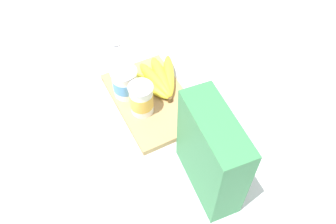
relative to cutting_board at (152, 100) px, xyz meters
The scene contains 7 objects.
ground_plane 0.01m from the cutting_board, ahead, with size 2.40×2.40×0.00m, color silver.
cutting_board is the anchor object (origin of this frame).
cereal_box 0.32m from the cutting_board, behind, with size 0.21×0.08×0.25m, color #38844C.
yogurt_cup_front 0.08m from the cutting_board, 123.11° to the left, with size 0.07×0.07×0.10m.
yogurt_cup_back 0.10m from the cutting_board, 48.16° to the left, with size 0.08×0.08×0.09m.
banana_bunch 0.07m from the cutting_board, 42.33° to the right, with size 0.19×0.18×0.04m.
spoon 0.27m from the cutting_board, ahead, with size 0.12×0.09×0.01m.
Camera 1 is at (-0.61, 0.27, 0.80)m, focal length 37.28 mm.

